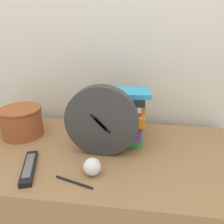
# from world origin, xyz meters

# --- Properties ---
(wall_back) EXTENTS (6.00, 0.04, 2.40)m
(wall_back) POSITION_xyz_m (0.00, 0.67, 1.20)
(wall_back) COLOR silver
(wall_back) RESTS_ON ground_plane
(desk) EXTENTS (1.21, 0.60, 0.71)m
(desk) POSITION_xyz_m (0.00, 0.30, 0.35)
(desk) COLOR olive
(desk) RESTS_ON ground_plane
(desk_clock) EXTENTS (0.29, 0.05, 0.29)m
(desk_clock) POSITION_xyz_m (0.03, 0.28, 0.85)
(desk_clock) COLOR #333333
(desk_clock) RESTS_ON desk
(book_stack) EXTENTS (0.26, 0.20, 0.24)m
(book_stack) POSITION_xyz_m (0.09, 0.42, 0.83)
(book_stack) COLOR green
(book_stack) RESTS_ON desk
(basket) EXTENTS (0.20, 0.20, 0.14)m
(basket) POSITION_xyz_m (-0.38, 0.39, 0.78)
(basket) COLOR #994C28
(basket) RESTS_ON desk
(tv_remote) EXTENTS (0.10, 0.20, 0.02)m
(tv_remote) POSITION_xyz_m (-0.22, 0.14, 0.72)
(tv_remote) COLOR black
(tv_remote) RESTS_ON desk
(crumpled_paper_ball) EXTENTS (0.06, 0.06, 0.06)m
(crumpled_paper_ball) POSITION_xyz_m (0.01, 0.14, 0.74)
(crumpled_paper_ball) COLOR white
(crumpled_paper_ball) RESTS_ON desk
(pen) EXTENTS (0.14, 0.05, 0.01)m
(pen) POSITION_xyz_m (-0.04, 0.09, 0.71)
(pen) COLOR black
(pen) RESTS_ON desk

